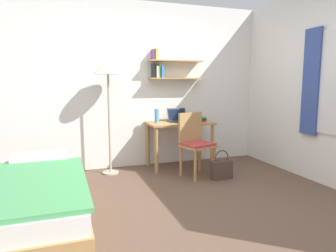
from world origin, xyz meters
name	(u,v)px	position (x,y,z in m)	size (l,w,h in m)	color
ground_plane	(192,213)	(0.00, 0.00, 0.00)	(5.28, 5.28, 0.00)	brown
wall_back	(143,85)	(0.01, 2.02, 1.31)	(4.40, 0.27, 2.60)	white
bed	(37,202)	(-1.50, 0.21, 0.24)	(0.88, 1.91, 0.54)	#B2844C
desk	(180,131)	(0.52, 1.70, 0.59)	(1.02, 0.57, 0.73)	#B2844C
desk_chair	(195,141)	(0.56, 1.19, 0.51)	(0.53, 0.49, 0.91)	#B2844C
standing_lamp	(108,72)	(-0.59, 1.69, 1.49)	(0.41, 0.41, 1.68)	#B2A893
laptop	(178,118)	(0.52, 1.78, 0.78)	(0.32, 0.23, 0.21)	#2D2D33
water_bottle	(157,116)	(0.16, 1.77, 0.83)	(0.07, 0.07, 0.21)	#4C99DB
book_stack	(199,119)	(0.86, 1.71, 0.77)	(0.19, 0.24, 0.08)	#D13D38
handbag	(221,169)	(0.84, 0.91, 0.14)	(0.30, 0.12, 0.41)	#4C382D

